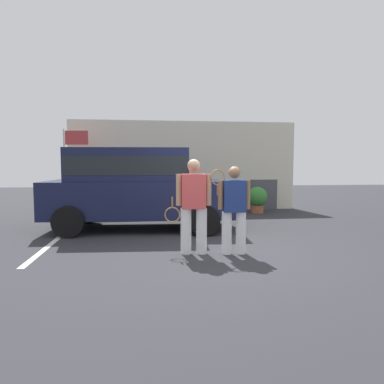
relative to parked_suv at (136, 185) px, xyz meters
name	(u,v)px	position (x,y,z in m)	size (l,w,h in m)	color
ground_plane	(217,252)	(1.61, -2.55, -1.15)	(40.00, 40.00, 0.00)	#2D2D33
parking_stripe_0	(57,239)	(-1.71, -1.05, -1.14)	(0.12, 4.40, 0.01)	silver
house_frontage	(185,169)	(1.60, 3.61, 0.36)	(8.12, 0.40, 3.20)	beige
parked_suv	(136,185)	(0.00, 0.00, 0.00)	(4.70, 2.38, 2.05)	#141938
tennis_player_man	(193,205)	(1.14, -2.63, -0.24)	(0.90, 0.31, 1.75)	white
tennis_player_woman	(234,208)	(1.88, -2.73, -0.30)	(0.75, 0.26, 1.62)	white
potted_plant_by_porch	(257,199)	(3.98, 2.48, -0.65)	(0.68, 0.68, 0.90)	#9E5638
flag_pole	(71,155)	(-2.20, 2.76, 0.80)	(0.80, 0.13, 2.80)	silver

